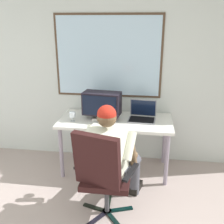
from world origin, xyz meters
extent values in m
cube|color=silver|center=(0.00, 2.53, 1.33)|extent=(5.27, 0.06, 2.67)
cube|color=#4C3828|center=(-0.06, 2.50, 1.49)|extent=(1.45, 0.01, 1.10)
cube|color=silver|center=(-0.06, 2.49, 1.49)|extent=(1.39, 0.02, 1.04)
cylinder|color=gray|center=(-0.57, 1.85, 0.35)|extent=(0.05, 0.05, 0.69)
cylinder|color=gray|center=(0.75, 1.85, 0.35)|extent=(0.05, 0.05, 0.69)
cylinder|color=gray|center=(-0.57, 2.41, 0.35)|extent=(0.05, 0.05, 0.69)
cylinder|color=gray|center=(0.75, 2.41, 0.35)|extent=(0.05, 0.05, 0.69)
cube|color=white|center=(0.09, 2.13, 0.71)|extent=(1.46, 0.69, 0.04)
cube|color=black|center=(-0.03, 1.28, 0.01)|extent=(0.29, 0.12, 0.02)
cube|color=black|center=(0.03, 1.12, 0.01)|extent=(0.20, 0.26, 0.02)
cube|color=black|center=(0.20, 1.13, 0.01)|extent=(0.21, 0.25, 0.02)
cube|color=black|center=(0.24, 1.29, 0.01)|extent=(0.28, 0.14, 0.02)
cube|color=black|center=(0.11, 1.38, 0.01)|extent=(0.05, 0.29, 0.02)
cylinder|color=black|center=(0.11, 1.24, 0.01)|extent=(0.10, 0.10, 0.02)
cylinder|color=#3F3F44|center=(0.11, 1.24, 0.22)|extent=(0.05, 0.05, 0.39)
cube|color=black|center=(0.11, 1.24, 0.43)|extent=(0.48, 0.48, 0.06)
cube|color=black|center=(0.05, 1.04, 0.73)|extent=(0.47, 0.25, 0.54)
cube|color=black|center=(0.36, 1.17, 0.56)|extent=(0.14, 0.34, 0.02)
cube|color=black|center=(-0.14, 1.31, 0.56)|extent=(0.14, 0.34, 0.02)
cylinder|color=#4A4B55|center=(0.32, 1.42, 0.46)|extent=(0.26, 0.44, 0.15)
cylinder|color=#4A4B55|center=(0.38, 1.62, 0.23)|extent=(0.12, 0.12, 0.46)
cube|color=black|center=(0.40, 1.68, 0.04)|extent=(0.16, 0.26, 0.08)
cylinder|color=#4A4B55|center=(0.01, 1.51, 0.46)|extent=(0.26, 0.44, 0.15)
cylinder|color=#4A4B55|center=(0.07, 1.71, 0.23)|extent=(0.12, 0.12, 0.46)
cube|color=black|center=(0.09, 1.77, 0.04)|extent=(0.16, 0.26, 0.08)
cube|color=silver|center=(0.11, 1.27, 0.71)|extent=(0.44, 0.36, 0.50)
sphere|color=brown|center=(0.11, 1.27, 1.08)|extent=(0.19, 0.19, 0.19)
sphere|color=red|center=(0.11, 1.27, 1.11)|extent=(0.19, 0.19, 0.19)
cylinder|color=silver|center=(0.34, 1.26, 0.80)|extent=(0.15, 0.24, 0.29)
cylinder|color=brown|center=(0.36, 1.34, 0.66)|extent=(0.12, 0.18, 0.27)
sphere|color=brown|center=(0.37, 1.38, 0.64)|extent=(0.09, 0.09, 0.09)
cylinder|color=silver|center=(-0.09, 1.38, 0.80)|extent=(0.14, 0.21, 0.29)
cylinder|color=brown|center=(-0.05, 1.51, 0.75)|extent=(0.10, 0.12, 0.27)
sphere|color=brown|center=(-0.02, 1.60, 0.82)|extent=(0.09, 0.09, 0.09)
cube|color=beige|center=(-0.09, 2.14, 0.74)|extent=(0.24, 0.20, 0.02)
cylinder|color=beige|center=(-0.09, 2.14, 0.77)|extent=(0.04, 0.04, 0.05)
cube|color=black|center=(-0.09, 2.14, 0.94)|extent=(0.50, 0.28, 0.29)
cube|color=black|center=(-0.10, 2.02, 0.94)|extent=(0.43, 0.06, 0.25)
cube|color=gray|center=(0.43, 2.13, 0.74)|extent=(0.36, 0.27, 0.02)
cube|color=black|center=(0.43, 2.13, 0.75)|extent=(0.33, 0.24, 0.00)
cube|color=gray|center=(0.44, 2.27, 0.86)|extent=(0.35, 0.07, 0.23)
cube|color=#0F1933|center=(0.44, 2.26, 0.86)|extent=(0.32, 0.06, 0.21)
cylinder|color=silver|center=(-0.45, 1.99, 0.73)|extent=(0.06, 0.06, 0.00)
cylinder|color=silver|center=(-0.45, 1.99, 0.76)|extent=(0.01, 0.01, 0.06)
cylinder|color=silver|center=(-0.45, 1.99, 0.82)|extent=(0.08, 0.08, 0.06)
cylinder|color=#5A051B|center=(-0.45, 1.99, 0.80)|extent=(0.07, 0.07, 0.02)
camera|label=1|loc=(0.49, -1.07, 1.96)|focal=42.59mm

